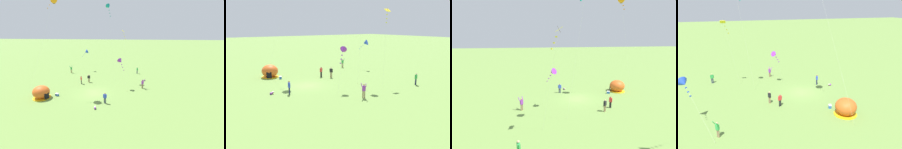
# 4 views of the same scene
# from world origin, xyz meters

# --- Properties ---
(ground_plane) EXTENTS (300.00, 300.00, 0.00)m
(ground_plane) POSITION_xyz_m (0.00, 0.00, 0.00)
(ground_plane) COLOR olive
(popup_tent) EXTENTS (2.81, 2.81, 2.10)m
(popup_tent) POSITION_xyz_m (-8.18, -2.73, 1.00)
(popup_tent) COLOR #D8591E
(popup_tent) RESTS_ON ground
(cooler_box) EXTENTS (0.63, 0.54, 0.44)m
(cooler_box) POSITION_xyz_m (-6.05, -1.73, 0.22)
(cooler_box) COLOR #2659B2
(cooler_box) RESTS_ON ground
(toddler_crawling) EXTENTS (0.35, 0.55, 0.32)m
(toddler_crawling) POSITION_xyz_m (1.26, -5.45, 0.18)
(toddler_crawling) COLOR purple
(toddler_crawling) RESTS_ON ground
(person_far_back) EXTENTS (0.53, 0.40, 1.72)m
(person_far_back) POSITION_xyz_m (-2.29, 5.50, 0.96)
(person_far_back) COLOR #8C7251
(person_far_back) RESTS_ON ground
(person_watching_sky) EXTENTS (0.36, 0.56, 1.72)m
(person_watching_sky) POSITION_xyz_m (-3.61, 4.37, 0.96)
(person_watching_sky) COLOR black
(person_watching_sky) RESTS_ON ground
(person_strolling) EXTENTS (0.58, 0.30, 1.72)m
(person_strolling) POSITION_xyz_m (2.43, -3.62, 0.96)
(person_strolling) COLOR #1E2347
(person_strolling) RESTS_ON ground
(person_center_field) EXTENTS (0.72, 0.68, 1.89)m
(person_center_field) POSITION_xyz_m (8.73, 3.06, 1.00)
(person_center_field) COLOR #8C7251
(person_center_field) RESTS_ON ground
(person_with_toddler) EXTENTS (0.34, 0.57, 1.72)m
(person_with_toddler) POSITION_xyz_m (8.40, 13.15, 0.96)
(person_with_toddler) COLOR #1E2347
(person_with_toddler) RESTS_ON ground
(kite_yellow) EXTENTS (1.94, 2.34, 10.79)m
(kite_yellow) POSITION_xyz_m (4.78, 10.47, 10.03)
(kite_yellow) COLOR silver
(kite_yellow) RESTS_ON ground
(kite_purple) EXTENTS (2.05, 2.40, 5.77)m
(kite_purple) POSITION_xyz_m (4.44, 3.06, 5.20)
(kite_purple) COLOR silver
(kite_purple) RESTS_ON ground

